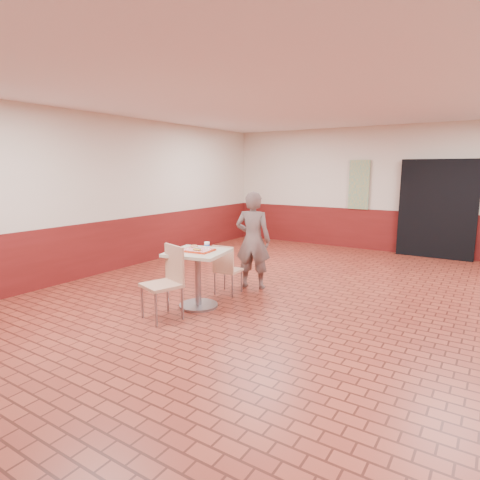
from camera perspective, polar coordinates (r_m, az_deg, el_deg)
The scene contains 12 objects.
room_shell at distance 5.56m, azimuth 7.94°, elevation 5.01°, with size 8.01×10.01×3.01m.
wainscot_band at distance 5.73m, azimuth 7.70°, elevation -4.99°, with size 8.00×10.00×1.00m.
corridor_doorway at distance 10.01m, azimuth 26.26°, elevation 3.97°, with size 1.60×0.22×2.20m, color black.
promo_poster at distance 10.40m, azimuth 16.57°, elevation 7.54°, with size 0.50×0.03×1.20m, color gray.
main_table at distance 5.81m, azimuth -6.01°, elevation -4.18°, with size 0.78×0.78×0.83m.
chair_main_front at distance 5.45m, azimuth -10.37°, elevation -5.36°, with size 0.57×0.57×0.98m.
chair_main_back at distance 6.36m, azimuth -1.98°, elevation -3.87°, with size 0.41×0.41×0.81m.
customer at distance 6.67m, azimuth 1.86°, elevation -0.04°, with size 0.59×0.39×1.62m, color #67544F.
serving_tray at distance 5.75m, azimuth -6.06°, elevation -1.45°, with size 0.43×0.33×0.03m.
ring_donut at distance 5.89m, azimuth -6.56°, elevation -0.88°, with size 0.11×0.11×0.03m, color #C17846.
long_john_donut at distance 5.66m, azimuth -6.11°, elevation -1.29°, with size 0.15×0.08×0.04m.
paper_cup at distance 5.78m, azimuth -4.72°, elevation -0.74°, with size 0.08×0.08×0.09m.
Camera 1 is at (2.33, -5.03, 1.98)m, focal length 30.00 mm.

